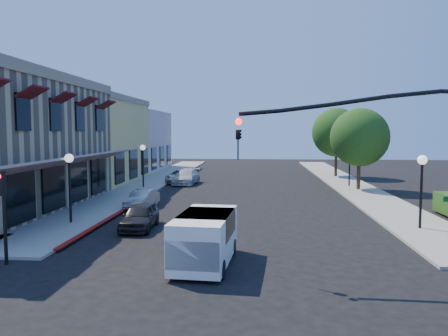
# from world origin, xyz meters

# --- Properties ---
(ground) EXTENTS (120.00, 120.00, 0.00)m
(ground) POSITION_xyz_m (0.00, 0.00, 0.00)
(ground) COLOR black
(ground) RESTS_ON ground
(sidewalk_left) EXTENTS (3.50, 50.00, 0.12)m
(sidewalk_left) POSITION_xyz_m (-8.75, 27.00, 0.06)
(sidewalk_left) COLOR gray
(sidewalk_left) RESTS_ON ground
(sidewalk_right) EXTENTS (3.50, 50.00, 0.12)m
(sidewalk_right) POSITION_xyz_m (8.75, 27.00, 0.06)
(sidewalk_right) COLOR gray
(sidewalk_right) RESTS_ON ground
(curb_red_strip) EXTENTS (0.25, 10.00, 0.06)m
(curb_red_strip) POSITION_xyz_m (-6.90, 8.00, 0.00)
(curb_red_strip) COLOR maroon
(curb_red_strip) RESTS_ON ground
(yellow_stucco_building) EXTENTS (10.00, 12.00, 7.60)m
(yellow_stucco_building) POSITION_xyz_m (-15.50, 26.00, 3.80)
(yellow_stucco_building) COLOR #E9D068
(yellow_stucco_building) RESTS_ON ground
(pink_stucco_building) EXTENTS (10.00, 12.00, 7.00)m
(pink_stucco_building) POSITION_xyz_m (-15.50, 38.00, 3.50)
(pink_stucco_building) COLOR #D3A69F
(pink_stucco_building) RESTS_ON ground
(street_tree_a) EXTENTS (4.56, 4.56, 6.48)m
(street_tree_a) POSITION_xyz_m (8.80, 22.00, 4.19)
(street_tree_a) COLOR #322214
(street_tree_a) RESTS_ON ground
(street_tree_b) EXTENTS (4.94, 4.94, 7.02)m
(street_tree_b) POSITION_xyz_m (8.80, 32.00, 4.54)
(street_tree_b) COLOR #322214
(street_tree_b) RESTS_ON ground
(signal_mast_arm) EXTENTS (8.01, 0.39, 6.00)m
(signal_mast_arm) POSITION_xyz_m (5.86, 1.50, 4.09)
(signal_mast_arm) COLOR black
(signal_mast_arm) RESTS_ON ground
(secondary_signal) EXTENTS (0.28, 0.42, 3.32)m
(secondary_signal) POSITION_xyz_m (-8.00, 1.41, 2.32)
(secondary_signal) COLOR black
(secondary_signal) RESTS_ON ground
(lamppost_left_near) EXTENTS (0.44, 0.44, 3.57)m
(lamppost_left_near) POSITION_xyz_m (-8.50, 8.00, 2.74)
(lamppost_left_near) COLOR black
(lamppost_left_near) RESTS_ON ground
(lamppost_left_far) EXTENTS (0.44, 0.44, 3.57)m
(lamppost_left_far) POSITION_xyz_m (-8.50, 22.00, 2.74)
(lamppost_left_far) COLOR black
(lamppost_left_far) RESTS_ON ground
(lamppost_right_near) EXTENTS (0.44, 0.44, 3.57)m
(lamppost_right_near) POSITION_xyz_m (8.50, 8.00, 2.74)
(lamppost_right_near) COLOR black
(lamppost_right_near) RESTS_ON ground
(lamppost_right_far) EXTENTS (0.44, 0.44, 3.57)m
(lamppost_right_far) POSITION_xyz_m (8.50, 24.00, 2.74)
(lamppost_right_far) COLOR black
(lamppost_right_far) RESTS_ON ground
(white_van) EXTENTS (2.06, 4.18, 1.80)m
(white_van) POSITION_xyz_m (-1.00, 1.96, 1.04)
(white_van) COLOR white
(white_van) RESTS_ON ground
(parked_car_a) EXTENTS (1.55, 3.60, 1.21)m
(parked_car_a) POSITION_xyz_m (-4.80, 7.35, 0.61)
(parked_car_a) COLOR black
(parked_car_a) RESTS_ON ground
(parked_car_b) EXTENTS (1.53, 3.43, 1.09)m
(parked_car_b) POSITION_xyz_m (-6.20, 13.00, 0.55)
(parked_car_b) COLOR #A3A7A8
(parked_car_b) RESTS_ON ground
(parked_car_c) EXTENTS (2.16, 4.56, 1.28)m
(parked_car_c) POSITION_xyz_m (-5.42, 25.00, 0.64)
(parked_car_c) COLOR silver
(parked_car_c) RESTS_ON ground
(parked_car_d) EXTENTS (2.14, 4.38, 1.20)m
(parked_car_d) POSITION_xyz_m (-6.20, 26.00, 0.60)
(parked_car_d) COLOR #B4B8BA
(parked_car_d) RESTS_ON ground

